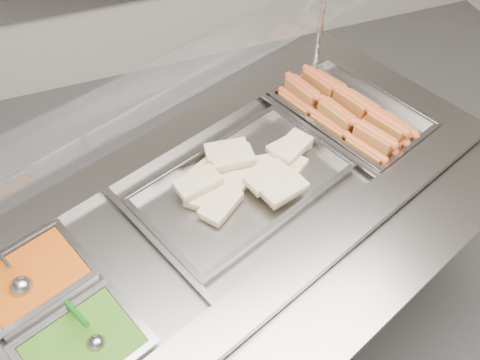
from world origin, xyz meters
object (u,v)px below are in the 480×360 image
object	(u,v)px
pan_hotdogs	(349,117)
serving_spoon	(93,338)
sneeze_guard	(180,74)
pan_wraps	(242,188)
ladle	(21,285)
steam_counter	(231,264)

from	to	relation	value
pan_hotdogs	serving_spoon	world-z (taller)	serving_spoon
sneeze_guard	pan_hotdogs	world-z (taller)	sneeze_guard
pan_wraps	ladle	size ratio (longest dim) A/B	4.21
steam_counter	serving_spoon	xyz separation A→B (m)	(-0.56, -0.40, 0.50)
serving_spoon	ladle	bearing A→B (deg)	125.78
pan_hotdogs	serving_spoon	bearing A→B (deg)	-151.34
ladle	pan_wraps	bearing A→B (deg)	11.83
sneeze_guard	ladle	size ratio (longest dim) A/B	8.85
steam_counter	pan_wraps	bearing A→B (deg)	21.77
pan_hotdogs	ladle	size ratio (longest dim) A/B	3.44
sneeze_guard	pan_wraps	world-z (taller)	sneeze_guard
pan_wraps	serving_spoon	xyz separation A→B (m)	(-0.62, -0.42, 0.04)
pan_wraps	sneeze_guard	bearing A→B (deg)	127.12
sneeze_guard	pan_wraps	distance (m)	0.49
pan_hotdogs	pan_wraps	distance (m)	0.61
pan_wraps	pan_hotdogs	bearing A→B (deg)	21.77
ladle	sneeze_guard	bearing A→B (deg)	29.09
ladle	steam_counter	bearing A→B (deg)	10.97
steam_counter	pan_hotdogs	bearing A→B (deg)	21.77
sneeze_guard	pan_wraps	bearing A→B (deg)	-52.88
pan_hotdogs	ladle	xyz separation A→B (m)	(-1.37, -0.39, 0.05)
sneeze_guard	steam_counter	bearing A→B (deg)	-68.23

